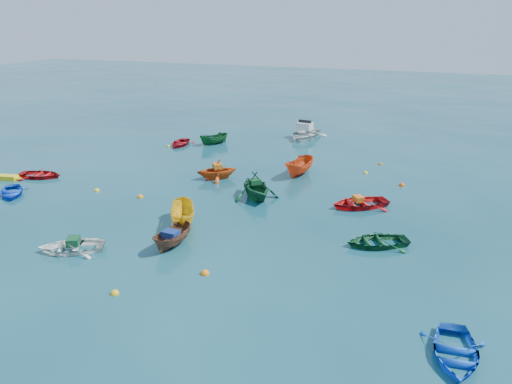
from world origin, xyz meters
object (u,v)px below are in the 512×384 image
(motorboat_white, at_px, (304,138))
(dinghy_blue_sw, at_px, (12,195))
(dinghy_blue_se, at_px, (454,357))
(dinghy_white_near, at_px, (72,251))

(motorboat_white, bearing_deg, dinghy_blue_sw, -113.51)
(dinghy_blue_sw, distance_m, dinghy_blue_se, 25.91)
(dinghy_white_near, xyz_separation_m, dinghy_blue_se, (16.52, -2.03, 0.00))
(dinghy_white_near, bearing_deg, dinghy_blue_sw, -147.24)
(dinghy_blue_sw, xyz_separation_m, dinghy_white_near, (8.45, -4.90, 0.00))
(dinghy_white_near, xyz_separation_m, motorboat_white, (4.36, 25.20, 0.00))
(dinghy_blue_sw, relative_size, motorboat_white, 0.62)
(dinghy_blue_sw, height_order, motorboat_white, motorboat_white)
(dinghy_white_near, distance_m, motorboat_white, 25.57)
(motorboat_white, bearing_deg, dinghy_blue_se, -57.19)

